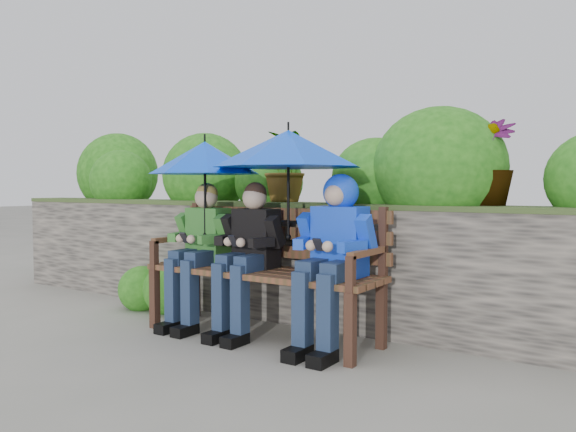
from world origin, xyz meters
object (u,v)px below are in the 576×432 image
Objects in this scene: umbrella_left at (205,158)px; umbrella_right at (288,149)px; boy_right at (333,246)px; park_bench at (267,262)px; boy_left at (200,245)px; boy_middle at (248,249)px.

umbrella_right is at bearing 3.58° from umbrella_left.
umbrella_right is at bearing 172.49° from boy_right.
park_bench is at bearing 171.61° from umbrella_right.
umbrella_left is at bearing 14.22° from boy_left.
boy_left is 1.14m from umbrella_right.
umbrella_left is at bearing -171.72° from park_bench.
umbrella_right is (0.22, -0.03, 0.87)m from park_bench.
boy_left is (-0.62, -0.10, 0.10)m from park_bench.
boy_middle is 0.96× the size of boy_right.
boy_left is 1.26m from boy_right.
park_bench is at bearing 8.28° from umbrella_left.
umbrella_right reaches higher than boy_right.
boy_right is (1.26, 0.01, 0.07)m from boy_left.
park_bench is 1.62× the size of boy_left.
boy_middle is at bearing -179.38° from boy_right.
umbrella_left is (-0.57, -0.08, 0.82)m from park_bench.
boy_middle is at bearing -1.74° from umbrella_left.
umbrella_left is at bearing 179.73° from boy_right.
boy_right reaches higher than boy_left.
boy_middle is 1.33× the size of umbrella_left.
umbrella_left reaches higher than boy_middle.
umbrella_left is 0.79× the size of umbrella_right.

